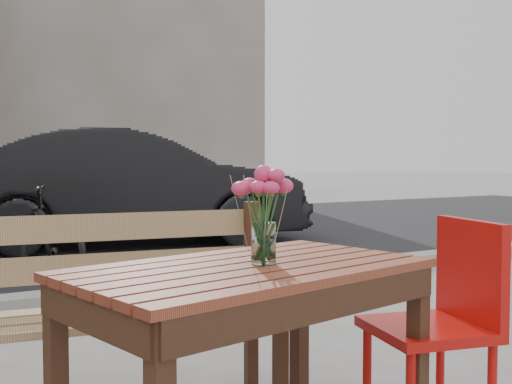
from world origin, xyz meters
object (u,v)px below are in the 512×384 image
parked_car (131,188)px  main_vase (264,203)px  main_table (249,301)px  red_chair (446,312)px

parked_car → main_vase: bearing=176.3°
main_table → main_vase: (0.05, -0.01, 0.33)m
main_table → main_vase: main_vase is taller
main_table → red_chair: 0.86m
main_vase → main_table: bearing=165.6°
red_chair → main_vase: bearing=-82.2°
red_chair → parked_car: parked_car is taller
main_table → red_chair: bearing=-17.5°
red_chair → parked_car: 6.17m
main_table → main_vase: size_ratio=3.92×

